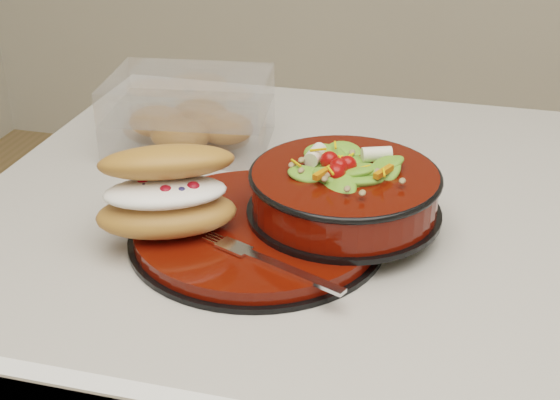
% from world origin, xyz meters
% --- Properties ---
extents(dinner_plate, '(0.27, 0.27, 0.02)m').
position_xyz_m(dinner_plate, '(-0.26, -0.11, 0.91)').
color(dinner_plate, black).
rests_on(dinner_plate, island_counter).
extents(salad_bowl, '(0.21, 0.21, 0.09)m').
position_xyz_m(salad_bowl, '(-0.18, -0.06, 0.95)').
color(salad_bowl, black).
rests_on(salad_bowl, dinner_plate).
extents(croissant, '(0.16, 0.14, 0.09)m').
position_xyz_m(croissant, '(-0.35, -0.14, 0.96)').
color(croissant, '#B37136').
rests_on(croissant, dinner_plate).
extents(fork, '(0.14, 0.07, 0.00)m').
position_xyz_m(fork, '(-0.22, -0.18, 0.92)').
color(fork, silver).
rests_on(fork, dinner_plate).
extents(pastry_box, '(0.23, 0.18, 0.09)m').
position_xyz_m(pastry_box, '(-0.42, 0.12, 0.94)').
color(pastry_box, white).
rests_on(pastry_box, island_counter).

